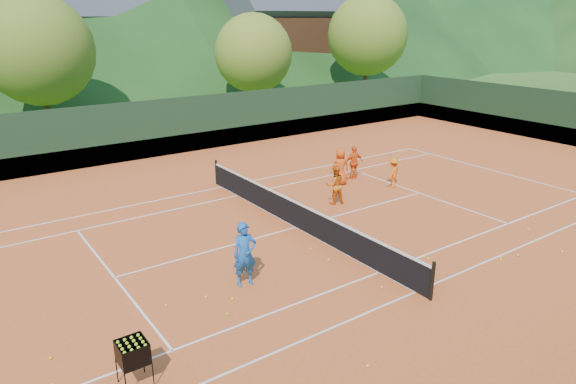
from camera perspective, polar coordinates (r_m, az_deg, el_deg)
ground at (r=18.12m, az=0.93°, el=-3.98°), size 400.00×400.00×0.00m
clay_court at (r=18.11m, az=0.93°, el=-3.96°), size 40.00×24.00×0.02m
coach at (r=14.09m, az=-4.83°, el=-6.91°), size 0.74×0.57×1.82m
student_a at (r=20.18m, az=5.25°, el=0.79°), size 0.90×0.79×1.56m
student_b at (r=23.44m, az=7.35°, el=3.26°), size 0.94×0.51×1.52m
student_c at (r=22.53m, az=5.82°, el=2.83°), size 0.94×0.79×1.64m
student_d at (r=22.52m, az=11.61°, el=2.12°), size 0.98×0.77×1.33m
tennis_ball_0 at (r=12.75m, az=-24.89°, el=-16.39°), size 0.07×0.07×0.07m
tennis_ball_1 at (r=18.37m, az=28.13°, el=-5.85°), size 0.07×0.07×0.07m
tennis_ball_2 at (r=17.00m, az=22.57°, el=-6.94°), size 0.07×0.07×0.07m
tennis_ball_3 at (r=15.75m, az=4.52°, el=-7.52°), size 0.07×0.07×0.07m
tennis_ball_4 at (r=17.15m, az=22.55°, el=-6.72°), size 0.07×0.07×0.07m
tennis_ball_9 at (r=11.58m, az=8.83°, el=-18.55°), size 0.07×0.07×0.07m
tennis_ball_10 at (r=16.36m, az=15.31°, el=-7.13°), size 0.07×0.07×0.07m
tennis_ball_11 at (r=17.49m, az=24.19°, el=-6.45°), size 0.07×0.07×0.07m
tennis_ball_12 at (r=13.79m, az=-13.41°, el=-12.17°), size 0.07×0.07×0.07m
tennis_ball_14 at (r=18.22m, az=7.06°, el=-3.81°), size 0.07×0.07×0.07m
tennis_ball_15 at (r=16.42m, az=2.55°, el=-6.33°), size 0.07×0.07×0.07m
tennis_ball_16 at (r=19.67m, az=25.10°, el=-3.80°), size 0.07×0.07×0.07m
tennis_ball_17 at (r=13.96m, az=-9.09°, el=-11.43°), size 0.07×0.07×0.07m
tennis_ball_18 at (r=14.47m, az=10.36°, el=-10.35°), size 0.07×0.07×0.07m
tennis_ball_19 at (r=13.19m, az=-6.79°, el=-13.29°), size 0.07×0.07×0.07m
tennis_ball_20 at (r=13.77m, az=-6.23°, el=-11.75°), size 0.07×0.07×0.07m
court_lines at (r=18.11m, az=0.93°, el=-3.92°), size 23.83×11.03×0.00m
tennis_net at (r=17.92m, az=0.94°, el=-2.45°), size 0.10×12.07×1.10m
perimeter_fence at (r=17.66m, az=0.95°, el=-0.19°), size 40.40×24.24×3.00m
ball_hopper at (r=11.03m, az=-16.88°, el=-16.76°), size 0.57×0.57×1.00m
chalet_mid at (r=50.09m, az=-17.33°, el=15.77°), size 12.65×8.82×11.45m
chalet_right at (r=52.76m, az=-0.69°, el=17.00°), size 11.50×8.82×11.91m
tree_b at (r=34.03m, az=-26.02°, el=13.98°), size 6.40×6.40×8.40m
tree_c at (r=38.14m, az=-3.83°, el=15.13°), size 5.60×5.60×7.35m
tree_d at (r=46.22m, az=8.82°, el=16.84°), size 6.80×6.80×8.93m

